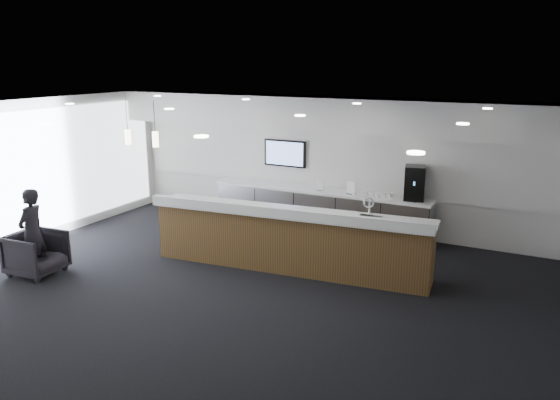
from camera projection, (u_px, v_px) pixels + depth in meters
The scene contains 23 objects.
ground at pixel (235, 288), 9.27m from camera, with size 10.00×10.00×0.00m, color black.
ceiling at pixel (231, 110), 8.51m from camera, with size 10.00×8.00×0.02m, color black.
back_wall at pixel (326, 163), 12.34m from camera, with size 10.00×0.02×3.00m, color silver.
left_wall at pixel (24, 174), 11.09m from camera, with size 0.02×8.00×3.00m, color silver.
soffit_bulkhead at pixel (319, 113), 11.66m from camera, with size 10.00×0.90×0.70m, color silver.
alcove_panel at pixel (326, 158), 12.29m from camera, with size 9.80×0.06×1.40m, color silver.
window_blinds_wall at pixel (25, 174), 11.08m from camera, with size 0.04×7.36×2.55m, color #A5B8C6.
back_credenza at pixel (319, 210), 12.28m from camera, with size 5.06×0.66×0.95m.
wall_tv at pixel (285, 153), 12.66m from camera, with size 1.05×0.08×0.62m.
pendant_left at pixel (147, 141), 10.45m from camera, with size 0.12×0.12×0.30m, color #FFF2C6.
pendant_right at pixel (120, 139), 10.76m from camera, with size 0.12×0.12×0.30m, color #FFF2C6.
ceiling_can_lights at pixel (231, 112), 8.52m from camera, with size 7.00×5.00×0.02m, color white, non-canonical shape.
service_counter at pixel (289, 239), 9.99m from camera, with size 5.28×1.37×1.49m.
coffee_machine at pixel (415, 183), 11.20m from camera, with size 0.50×0.58×0.71m.
info_sign_left at pixel (320, 186), 12.06m from camera, with size 0.15×0.02×0.21m, color white.
info_sign_right at pixel (351, 188), 11.71m from camera, with size 0.20×0.02×0.27m, color white.
armchair at pixel (36, 253), 9.78m from camera, with size 0.83×0.86×0.78m, color black.
lounge_guest at pixel (32, 232), 9.66m from camera, with size 0.58×0.38×1.58m, color black.
cup_0 at pixel (391, 196), 11.38m from camera, with size 0.10×0.10×0.09m, color white.
cup_1 at pixel (384, 195), 11.44m from camera, with size 0.10×0.10×0.09m, color white.
cup_2 at pixel (378, 195), 11.50m from camera, with size 0.10×0.10×0.09m, color white.
cup_3 at pixel (371, 194), 11.56m from camera, with size 0.10×0.10×0.09m, color white.
cup_4 at pixel (365, 193), 11.63m from camera, with size 0.10×0.10×0.09m, color white.
Camera 1 is at (4.60, -7.30, 3.77)m, focal length 35.00 mm.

